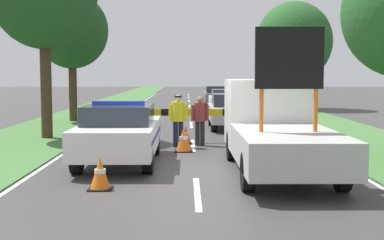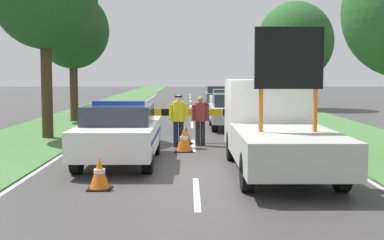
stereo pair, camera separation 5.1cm
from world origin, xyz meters
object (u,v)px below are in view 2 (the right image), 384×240
(traffic_cone_lane_edge, at_px, (101,134))
(roadside_tree_near_left, at_px, (295,42))
(traffic_cone_centre_front, at_px, (270,135))
(queued_car_suv_grey, at_px, (219,96))
(traffic_cone_near_police, at_px, (186,135))
(traffic_cone_near_truck, at_px, (184,140))
(pedestrian_civilian, at_px, (200,117))
(queued_car_sedan_silver, at_px, (233,111))
(roadside_tree_near_right, at_px, (73,31))
(queued_car_van_white, at_px, (229,102))
(traffic_cone_behind_barrier, at_px, (100,174))
(police_car, at_px, (120,133))
(road_barrier, at_px, (192,115))
(police_officer, at_px, (178,116))
(work_truck, at_px, (275,126))

(traffic_cone_lane_edge, relative_size, roadside_tree_near_left, 0.08)
(traffic_cone_centre_front, relative_size, queued_car_suv_grey, 0.12)
(traffic_cone_near_police, bearing_deg, traffic_cone_near_truck, -91.63)
(pedestrian_civilian, height_order, traffic_cone_centre_front, pedestrian_civilian)
(pedestrian_civilian, bearing_deg, traffic_cone_lane_edge, 147.03)
(queued_car_sedan_silver, bearing_deg, roadside_tree_near_right, -24.90)
(traffic_cone_near_truck, bearing_deg, queued_car_suv_grey, 83.90)
(traffic_cone_centre_front, distance_m, queued_car_van_white, 11.86)
(traffic_cone_behind_barrier, bearing_deg, traffic_cone_near_police, 76.26)
(traffic_cone_near_police, xyz_separation_m, roadside_tree_near_left, (6.97, 17.12, 4.05))
(police_car, xyz_separation_m, queued_car_sedan_silver, (3.65, 8.68, -0.04))
(queued_car_sedan_silver, bearing_deg, traffic_cone_lane_edge, 43.51)
(pedestrian_civilian, height_order, traffic_cone_near_police, pedestrian_civilian)
(queued_car_suv_grey, bearing_deg, road_barrier, 83.99)
(road_barrier, xyz_separation_m, traffic_cone_near_police, (-0.21, -0.40, -0.64))
(traffic_cone_near_police, distance_m, queued_car_van_white, 12.24)
(queued_car_suv_grey, bearing_deg, traffic_cone_behind_barrier, 81.50)
(police_officer, relative_size, traffic_cone_near_police, 2.73)
(work_truck, xyz_separation_m, traffic_cone_near_truck, (-2.23, 2.88, -0.70))
(roadside_tree_near_right, bearing_deg, police_car, -72.77)
(queued_car_suv_grey, bearing_deg, traffic_cone_lane_edge, 74.85)
(pedestrian_civilian, bearing_deg, police_officer, -170.76)
(traffic_cone_lane_edge, bearing_deg, traffic_cone_near_police, -5.98)
(work_truck, height_order, roadside_tree_near_right, roadside_tree_near_right)
(traffic_cone_near_truck, relative_size, queued_car_van_white, 0.17)
(police_car, height_order, traffic_cone_behind_barrier, police_car)
(traffic_cone_near_police, height_order, queued_car_suv_grey, queued_car_suv_grey)
(pedestrian_civilian, xyz_separation_m, roadside_tree_near_right, (-5.91, 8.70, 3.40))
(traffic_cone_near_police, relative_size, queued_car_van_white, 0.14)
(queued_car_sedan_silver, relative_size, roadside_tree_near_left, 0.60)
(police_officer, distance_m, pedestrian_civilian, 0.81)
(work_truck, distance_m, traffic_cone_centre_front, 4.91)
(police_car, height_order, traffic_cone_centre_front, police_car)
(police_car, xyz_separation_m, roadside_tree_near_left, (8.65, 20.93, 3.55))
(police_car, distance_m, police_officer, 3.35)
(traffic_cone_near_truck, xyz_separation_m, queued_car_van_white, (2.36, 13.77, 0.41))
(road_barrier, bearing_deg, police_car, -121.65)
(police_officer, bearing_deg, traffic_cone_behind_barrier, 53.78)
(police_car, distance_m, queued_car_suv_grey, 22.87)
(pedestrian_civilian, relative_size, traffic_cone_lane_edge, 2.71)
(work_truck, bearing_deg, traffic_cone_near_police, -65.30)
(police_car, distance_m, work_truck, 3.96)
(work_truck, distance_m, traffic_cone_near_truck, 3.71)
(traffic_cone_near_police, xyz_separation_m, traffic_cone_centre_front, (2.80, 0.17, -0.02))
(traffic_cone_near_police, distance_m, traffic_cone_behind_barrier, 7.14)
(road_barrier, bearing_deg, work_truck, -76.09)
(police_car, bearing_deg, road_barrier, 69.50)
(traffic_cone_near_truck, bearing_deg, traffic_cone_lane_edge, 143.69)
(police_car, bearing_deg, queued_car_van_white, 79.56)
(road_barrier, relative_size, pedestrian_civilian, 1.96)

